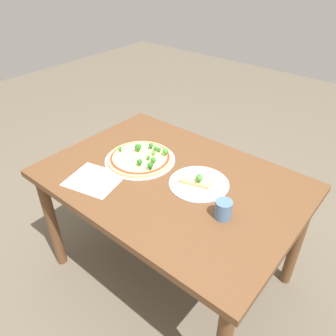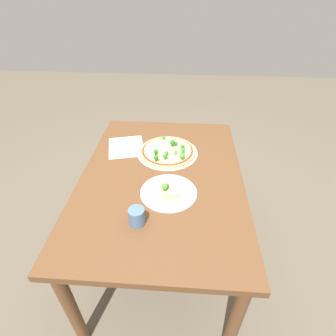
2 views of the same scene
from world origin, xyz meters
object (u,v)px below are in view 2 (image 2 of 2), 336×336
dining_table (162,187)px  drinking_cup (137,217)px  pizza_tray_whole (168,151)px  pizza_tray_slice (168,190)px

dining_table → drinking_cup: drinking_cup is taller
dining_table → drinking_cup: bearing=167.3°
pizza_tray_whole → drinking_cup: 0.58m
dining_table → drinking_cup: size_ratio=15.05×
pizza_tray_slice → drinking_cup: drinking_cup is taller
dining_table → drinking_cup: (-0.35, 0.08, 0.13)m
pizza_tray_whole → pizza_tray_slice: size_ratio=1.29×
pizza_tray_slice → drinking_cup: bearing=150.1°
pizza_tray_whole → pizza_tray_slice: (-0.35, -0.03, -0.00)m
pizza_tray_slice → drinking_cup: size_ratio=3.48×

